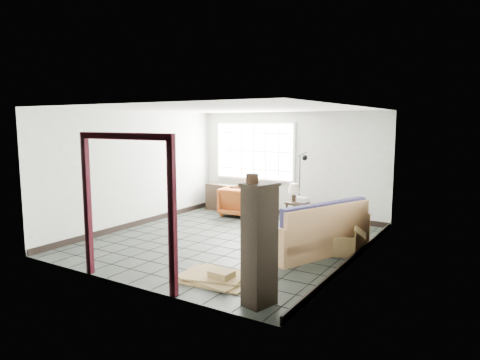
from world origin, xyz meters
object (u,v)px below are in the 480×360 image
Objects in this scene: armchair at (238,200)px; tall_shelf at (260,244)px; futon_sofa at (316,234)px; side_table at (297,205)px.

tall_shelf is (3.08, -4.41, 0.41)m from armchair.
tall_shelf is at bearing 121.04° from armchair.
armchair is at bearing 168.41° from futon_sofa.
futon_sofa is 1.45× the size of tall_shelf.
armchair is at bearing -175.35° from side_table.
futon_sofa is 4.81× the size of side_table.
side_table is (-1.31, 2.07, 0.05)m from futon_sofa.
armchair reaches higher than side_table.
armchair is 5.39m from tall_shelf.
side_table is at bearing -179.21° from armchair.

